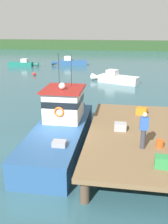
# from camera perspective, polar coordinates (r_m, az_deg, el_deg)

# --- Properties ---
(ground_plane) EXTENTS (200.00, 200.00, 0.00)m
(ground_plane) POSITION_cam_1_polar(r_m,az_deg,el_deg) (13.68, -6.38, -8.07)
(ground_plane) COLOR #2D5660
(dock) EXTENTS (6.00, 9.00, 1.20)m
(dock) POSITION_cam_1_polar(r_m,az_deg,el_deg) (12.87, 14.62, -5.11)
(dock) COLOR #4C3D2D
(dock) RESTS_ON ground
(main_fishing_boat) EXTENTS (2.62, 9.82, 4.80)m
(main_fishing_boat) POSITION_cam_1_polar(r_m,az_deg,el_deg) (13.76, -5.08, -3.25)
(main_fishing_boat) COLOR #285184
(main_fishing_boat) RESTS_ON ground
(crate_single_by_cleat) EXTENTS (0.65, 0.51, 0.44)m
(crate_single_by_cleat) POSITION_cam_1_polar(r_m,az_deg,el_deg) (9.89, 17.57, -10.80)
(crate_single_by_cleat) COLOR #2D8442
(crate_single_by_cleat) RESTS_ON dock
(crate_single_far) EXTENTS (0.61, 0.45, 0.39)m
(crate_single_far) POSITION_cam_1_polar(r_m,az_deg,el_deg) (12.75, 8.27, -3.32)
(crate_single_far) COLOR #9E9EA3
(crate_single_far) RESTS_ON dock
(crate_stack_mid_dock) EXTENTS (0.70, 0.59, 0.41)m
(crate_stack_mid_dock) POSITION_cam_1_polar(r_m,az_deg,el_deg) (15.25, 13.02, 0.17)
(crate_stack_mid_dock) COLOR orange
(crate_stack_mid_dock) RESTS_ON dock
(bait_bucket) EXTENTS (0.32, 0.32, 0.34)m
(bait_bucket) POSITION_cam_1_polar(r_m,az_deg,el_deg) (11.39, 16.90, -6.93)
(bait_bucket) COLOR #E04C19
(bait_bucket) RESTS_ON dock
(deckhand_by_the_boat) EXTENTS (0.36, 0.22, 1.63)m
(deckhand_by_the_boat) POSITION_cam_1_polar(r_m,az_deg,el_deg) (10.85, 13.48, -3.95)
(deckhand_by_the_boat) COLOR #383842
(deckhand_by_the_boat) RESTS_ON dock
(moored_boat_far_right) EXTENTS (5.99, 2.27, 1.50)m
(moored_boat_far_right) POSITION_cam_1_polar(r_m,az_deg,el_deg) (42.86, -3.15, 11.27)
(moored_boat_far_right) COLOR #285184
(moored_boat_far_right) RESTS_ON ground
(moored_boat_mid_harbor) EXTENTS (5.77, 3.22, 1.47)m
(moored_boat_mid_harbor) POSITION_cam_1_polar(r_m,az_deg,el_deg) (29.39, 7.12, 7.62)
(moored_boat_mid_harbor) COLOR white
(moored_boat_mid_harbor) RESTS_ON ground
(moored_boat_outer_mooring) EXTENTS (4.96, 1.56, 1.25)m
(moored_boat_outer_mooring) POSITION_cam_1_polar(r_m,az_deg,el_deg) (42.68, -13.81, 10.61)
(moored_boat_outer_mooring) COLOR #196B5B
(moored_boat_outer_mooring) RESTS_ON ground
(mooring_buoy_inshore) EXTENTS (0.42, 0.42, 0.42)m
(mooring_buoy_inshore) POSITION_cam_1_polar(r_m,az_deg,el_deg) (34.22, -11.28, 8.49)
(mooring_buoy_inshore) COLOR red
(mooring_buoy_inshore) RESTS_ON ground
(mooring_buoy_outer) EXTENTS (0.49, 0.49, 0.49)m
(mooring_buoy_outer) POSITION_cam_1_polar(r_m,az_deg,el_deg) (30.65, 6.59, 7.61)
(mooring_buoy_outer) COLOR silver
(mooring_buoy_outer) RESTS_ON ground
(far_shoreline) EXTENTS (120.00, 8.00, 2.40)m
(far_shoreline) POSITION_cam_1_polar(r_m,az_deg,el_deg) (73.98, 6.55, 14.91)
(far_shoreline) COLOR #284723
(far_shoreline) RESTS_ON ground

